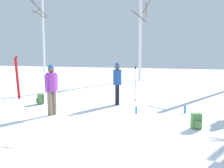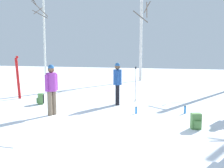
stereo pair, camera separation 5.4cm
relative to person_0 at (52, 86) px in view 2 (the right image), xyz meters
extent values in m
plane|color=white|center=(2.23, -1.47, -0.98)|extent=(60.00, 60.00, 0.00)
cylinder|color=#72604C|center=(0.03, 0.09, -0.57)|extent=(0.16, 0.16, 0.82)
cylinder|color=#72604C|center=(-0.03, -0.09, -0.57)|extent=(0.16, 0.16, 0.82)
cylinder|color=purple|center=(0.00, 0.00, 0.15)|extent=(0.34, 0.34, 0.62)
sphere|color=brown|center=(0.00, 0.00, 0.57)|extent=(0.22, 0.22, 0.22)
sphere|color=#265999|center=(0.00, 0.00, 0.63)|extent=(0.21, 0.21, 0.21)
cylinder|color=purple|center=(0.07, 0.20, 0.13)|extent=(0.10, 0.10, 0.56)
cylinder|color=purple|center=(-0.07, -0.20, 0.13)|extent=(0.10, 0.10, 0.56)
cylinder|color=black|center=(1.65, 2.27, -0.57)|extent=(0.16, 0.16, 0.82)
cylinder|color=black|center=(1.59, 2.44, -0.57)|extent=(0.16, 0.16, 0.82)
cylinder|color=#1E478C|center=(1.62, 2.36, 0.15)|extent=(0.34, 0.34, 0.62)
sphere|color=brown|center=(1.62, 2.36, 0.57)|extent=(0.22, 0.22, 0.22)
sphere|color=#265999|center=(1.62, 2.36, 0.63)|extent=(0.21, 0.21, 0.21)
cylinder|color=#1E478C|center=(1.69, 2.16, 0.13)|extent=(0.10, 0.10, 0.56)
cylinder|color=#1E478C|center=(1.55, 2.56, 0.13)|extent=(0.10, 0.10, 0.56)
cube|color=red|center=(-3.14, 2.34, -0.04)|extent=(0.18, 0.04, 1.88)
cube|color=red|center=(-3.14, 2.34, 0.94)|extent=(0.06, 0.02, 0.10)
cube|color=red|center=(-3.20, 2.34, -0.04)|extent=(0.18, 0.04, 1.88)
cube|color=red|center=(-3.20, 2.34, 0.94)|extent=(0.06, 0.02, 0.10)
cylinder|color=#B2B2BC|center=(2.18, 3.28, -0.27)|extent=(0.02, 0.11, 1.42)
cylinder|color=black|center=(2.18, 3.28, 0.49)|extent=(0.04, 0.04, 0.10)
cylinder|color=black|center=(2.18, 3.28, -0.91)|extent=(0.07, 0.07, 0.01)
cylinder|color=#B2B2BC|center=(2.18, 3.18, -0.27)|extent=(0.02, 0.11, 1.42)
cylinder|color=black|center=(2.18, 3.18, 0.49)|extent=(0.04, 0.04, 0.10)
cylinder|color=black|center=(2.18, 3.18, -0.91)|extent=(0.07, 0.07, 0.01)
cube|color=#4C7F3F|center=(-1.43, 1.49, -0.76)|extent=(0.29, 0.32, 0.44)
cube|color=#4C7F3F|center=(-1.55, 1.44, -0.83)|extent=(0.14, 0.20, 0.20)
cube|color=black|center=(-1.36, 1.61, -0.76)|extent=(0.04, 0.04, 0.37)
cube|color=black|center=(-1.30, 1.48, -0.76)|extent=(0.04, 0.04, 0.37)
cube|color=#4C7F3F|center=(4.65, -0.22, -0.76)|extent=(0.31, 0.27, 0.44)
cube|color=#4C7F3F|center=(4.69, -0.34, -0.83)|extent=(0.20, 0.12, 0.20)
cube|color=black|center=(4.54, -0.13, -0.76)|extent=(0.04, 0.03, 0.37)
cube|color=black|center=(4.68, -0.09, -0.76)|extent=(0.04, 0.03, 0.37)
cylinder|color=#1E72BF|center=(4.31, 1.58, -0.85)|extent=(0.07, 0.07, 0.25)
cylinder|color=black|center=(4.31, 1.58, -0.72)|extent=(0.05, 0.05, 0.02)
cylinder|color=#1E72BF|center=(2.69, 1.03, -0.87)|extent=(0.07, 0.07, 0.23)
cylinder|color=black|center=(2.69, 1.03, -0.74)|extent=(0.04, 0.04, 0.02)
cylinder|color=silver|center=(-5.95, 9.03, 2.43)|extent=(0.14, 0.14, 6.81)
cylinder|color=brown|center=(-6.43, 9.11, 4.24)|extent=(0.21, 0.98, 0.65)
cylinder|color=brown|center=(-5.89, 8.47, 3.86)|extent=(1.15, 0.18, 0.63)
cylinder|color=brown|center=(-5.87, 8.50, 4.21)|extent=(1.11, 0.22, 1.06)
cylinder|color=brown|center=(-6.41, 8.55, 4.83)|extent=(1.02, 0.98, 0.79)
cylinder|color=silver|center=(0.66, 11.96, 2.85)|extent=(0.21, 0.21, 7.66)
cylinder|color=brown|center=(0.71, 11.41, 3.81)|extent=(1.14, 0.18, 0.93)
cylinder|color=brown|center=(1.06, 12.02, 4.36)|extent=(0.20, 0.88, 1.04)
cylinder|color=brown|center=(1.04, 12.25, 4.61)|extent=(0.67, 0.85, 0.72)
camera|label=1|loc=(4.46, -7.47, 1.09)|focal=40.70mm
camera|label=2|loc=(4.51, -7.45, 1.09)|focal=40.70mm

